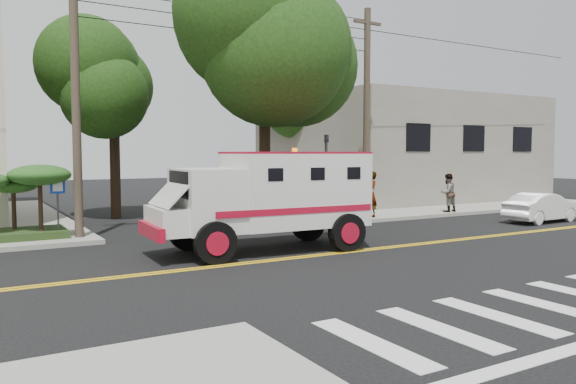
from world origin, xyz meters
TOP-DOWN VIEW (x-y plane):
  - ground at (0.00, 0.00)m, footprint 100.00×100.00m
  - sidewalk_ne at (13.50, 13.50)m, footprint 17.00×17.00m
  - building_right at (15.00, 14.00)m, footprint 14.00×12.00m
  - utility_pole_left at (-5.60, 6.00)m, footprint 0.28×0.28m
  - utility_pole_right at (6.30, 6.20)m, footprint 0.28×0.28m
  - tree_main at (1.94, 6.21)m, footprint 6.08×5.70m
  - tree_left at (-2.68, 11.79)m, footprint 4.48×4.20m
  - tree_right at (8.84, 15.77)m, footprint 4.80×4.50m
  - traffic_signal at (3.80, 5.60)m, footprint 0.15×0.18m
  - accessibility_sign at (-6.20, 6.17)m, footprint 0.45×0.10m
  - palm_planter at (-7.44, 6.62)m, footprint 3.52×2.63m
  - armored_truck at (-1.09, 1.34)m, footprint 6.49×2.84m
  - parked_sedan at (11.96, 1.64)m, footprint 3.76×1.45m
  - pedestrian_a at (6.02, 5.50)m, footprint 0.83×0.70m
  - pedestrian_b at (10.52, 5.50)m, footprint 0.86×0.67m

SIDE VIEW (x-z plane):
  - ground at x=0.00m, z-range 0.00..0.00m
  - sidewalk_ne at x=13.50m, z-range 0.00..0.15m
  - parked_sedan at x=11.96m, z-range 0.00..1.22m
  - pedestrian_b at x=10.52m, z-range 0.15..1.92m
  - pedestrian_a at x=6.02m, z-range 0.15..2.10m
  - accessibility_sign at x=-6.20m, z-range 0.35..2.38m
  - palm_planter at x=-7.44m, z-range 0.47..2.82m
  - armored_truck at x=-1.09m, z-range 0.20..3.11m
  - traffic_signal at x=3.80m, z-range 0.43..4.03m
  - building_right at x=15.00m, z-range 0.15..6.15m
  - utility_pole_left at x=-5.60m, z-range 0.00..9.00m
  - utility_pole_right at x=6.30m, z-range 0.00..9.00m
  - tree_left at x=-2.68m, z-range 1.88..9.58m
  - tree_right at x=8.84m, z-range 1.99..10.19m
  - tree_main at x=1.94m, z-range 2.27..12.12m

